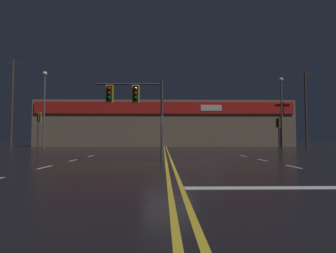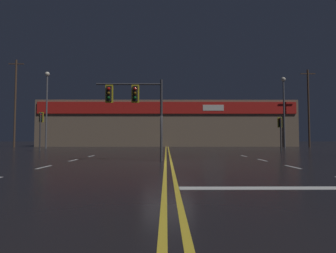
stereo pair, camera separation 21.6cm
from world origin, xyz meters
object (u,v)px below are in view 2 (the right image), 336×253
(traffic_signal_corner_northwest, at_px, (41,122))
(streetlight_far_left, at_px, (284,103))
(streetlight_near_right, at_px, (47,99))
(traffic_signal_median, at_px, (133,100))
(traffic_signal_corner_northeast, at_px, (280,126))

(traffic_signal_corner_northwest, height_order, streetlight_far_left, streetlight_far_left)
(traffic_signal_corner_northwest, distance_m, streetlight_near_right, 8.82)
(traffic_signal_median, xyz_separation_m, streetlight_near_right, (-13.26, 18.52, 2.78))
(streetlight_near_right, height_order, streetlight_far_left, streetlight_near_right)
(traffic_signal_corner_northwest, xyz_separation_m, traffic_signal_corner_northeast, (23.27, 0.16, -0.36))
(traffic_signal_corner_northwest, relative_size, streetlight_near_right, 0.39)
(streetlight_far_left, bearing_deg, traffic_signal_median, -131.85)
(traffic_signal_median, distance_m, streetlight_near_right, 22.95)
(traffic_signal_corner_northwest, relative_size, streetlight_far_left, 0.42)
(traffic_signal_corner_northeast, height_order, streetlight_near_right, streetlight_near_right)
(traffic_signal_median, relative_size, streetlight_far_left, 0.49)
(traffic_signal_corner_northwest, relative_size, traffic_signal_corner_northeast, 1.15)
(traffic_signal_median, relative_size, traffic_signal_corner_northeast, 1.36)
(traffic_signal_corner_northwest, distance_m, traffic_signal_corner_northeast, 23.27)
(traffic_signal_median, height_order, traffic_signal_corner_northeast, traffic_signal_median)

